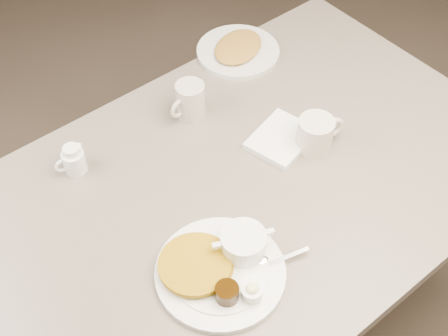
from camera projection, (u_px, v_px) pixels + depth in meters
diner_table at (229, 232)px, 1.61m from camera, size 1.50×0.90×0.75m
main_plate at (222, 265)px, 1.32m from camera, size 0.37×0.37×0.07m
coffee_mug_near at (316, 133)px, 1.54m from camera, size 0.14×0.11×0.09m
napkin at (281, 139)px, 1.58m from camera, size 0.19×0.17×0.02m
coffee_mug_far at (190, 101)px, 1.62m from camera, size 0.12×0.09×0.10m
creamer_right at (73, 160)px, 1.50m from camera, size 0.09×0.08×0.08m
hash_plate at (238, 50)px, 1.81m from camera, size 0.33×0.33×0.04m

